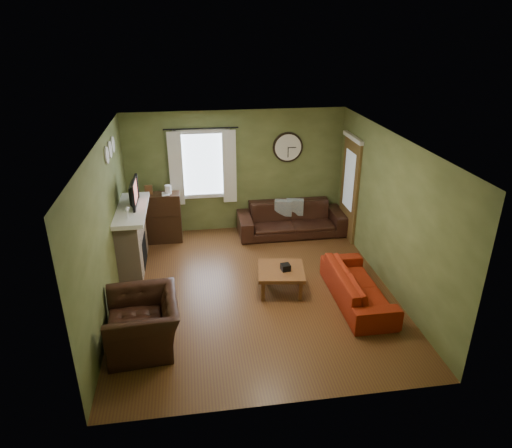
{
  "coord_description": "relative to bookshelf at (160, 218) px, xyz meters",
  "views": [
    {
      "loc": [
        -0.95,
        -6.65,
        4.24
      ],
      "look_at": [
        0.1,
        0.4,
        1.05
      ],
      "focal_mm": 32.0,
      "sensor_mm": 36.0,
      "label": 1
    }
  ],
  "objects": [
    {
      "name": "wall_clock",
      "position": [
        2.75,
        0.38,
        1.28
      ],
      "size": [
        0.64,
        0.06,
        0.64
      ],
      "primitive_type": null,
      "color": "white",
      "rests_on": "wall_back"
    },
    {
      "name": "wall_right",
      "position": [
        3.95,
        -2.17,
        0.78
      ],
      "size": [
        0.0,
        5.2,
        2.6
      ],
      "primitive_type": "cube",
      "color": "#5D6936",
      "rests_on": "ground"
    },
    {
      "name": "sofa_red",
      "position": [
        3.28,
        -2.75,
        -0.25
      ],
      "size": [
        0.73,
        1.87,
        0.55
      ],
      "primitive_type": "imported",
      "rotation": [
        0.0,
        0.0,
        1.57
      ],
      "color": "maroon",
      "rests_on": "floor"
    },
    {
      "name": "medallion_right",
      "position": [
        -0.63,
        -0.67,
        1.73
      ],
      "size": [
        0.28,
        0.28,
        0.03
      ],
      "primitive_type": "cylinder",
      "color": "white",
      "rests_on": "wall_left"
    },
    {
      "name": "ceiling",
      "position": [
        1.65,
        -2.17,
        2.08
      ],
      "size": [
        4.6,
        5.2,
        0.0
      ],
      "primitive_type": "cube",
      "color": "white",
      "rests_on": "ground"
    },
    {
      "name": "tv",
      "position": [
        -0.4,
        -0.87,
        0.83
      ],
      "size": [
        0.08,
        0.6,
        0.35
      ],
      "primitive_type": "imported",
      "rotation": [
        0.0,
        0.0,
        1.57
      ],
      "color": "black",
      "rests_on": "mantel"
    },
    {
      "name": "pillow_right",
      "position": [
        2.62,
        0.1,
        0.03
      ],
      "size": [
        0.39,
        0.21,
        0.37
      ],
      "primitive_type": "cube",
      "rotation": [
        0.0,
        0.0,
        -0.29
      ],
      "color": "gray",
      "rests_on": "sofa_brown"
    },
    {
      "name": "wall_back",
      "position": [
        1.65,
        0.43,
        0.78
      ],
      "size": [
        4.6,
        0.0,
        2.6
      ],
      "primitive_type": "cube",
      "color": "#5D6936",
      "rests_on": "ground"
    },
    {
      "name": "book",
      "position": [
        0.09,
        -0.06,
        0.44
      ],
      "size": [
        0.17,
        0.23,
        0.02
      ],
      "primitive_type": "imported",
      "rotation": [
        0.0,
        0.0,
        0.05
      ],
      "color": "brown",
      "rests_on": "bookshelf"
    },
    {
      "name": "pillow_left",
      "position": [
        2.88,
        0.11,
        0.03
      ],
      "size": [
        0.39,
        0.2,
        0.37
      ],
      "primitive_type": "cube",
      "rotation": [
        0.0,
        0.0,
        -0.25
      ],
      "color": "gray",
      "rests_on": "sofa_brown"
    },
    {
      "name": "bookshelf",
      "position": [
        0.0,
        0.0,
        0.0
      ],
      "size": [
        0.88,
        0.37,
        1.04
      ],
      "primitive_type": null,
      "color": "black",
      "rests_on": "floor"
    },
    {
      "name": "wine_glass_a",
      "position": [
        -0.4,
        -1.55,
        0.76
      ],
      "size": [
        0.07,
        0.07,
        0.19
      ],
      "primitive_type": null,
      "color": "white",
      "rests_on": "mantel"
    },
    {
      "name": "coffee_table",
      "position": [
        2.1,
        -2.26,
        -0.32
      ],
      "size": [
        0.87,
        0.87,
        0.41
      ],
      "primitive_type": null,
      "rotation": [
        0.0,
        0.0,
        -0.15
      ],
      "color": "brown",
      "rests_on": "floor"
    },
    {
      "name": "curtain_left",
      "position": [
        0.4,
        0.31,
        0.93
      ],
      "size": [
        0.28,
        0.04,
        1.55
      ],
      "primitive_type": "cube",
      "color": "silver",
      "rests_on": "wall_back"
    },
    {
      "name": "sofa_brown",
      "position": [
        2.78,
        -0.04,
        -0.19
      ],
      "size": [
        2.29,
        0.89,
        0.67
      ],
      "primitive_type": "imported",
      "color": "black",
      "rests_on": "floor"
    },
    {
      "name": "tv_screen",
      "position": [
        -0.32,
        -0.87,
        0.89
      ],
      "size": [
        0.02,
        0.62,
        0.36
      ],
      "primitive_type": "cube",
      "color": "#994C3F",
      "rests_on": "mantel"
    },
    {
      "name": "armchair",
      "position": [
        -0.09,
        -3.38,
        -0.15
      ],
      "size": [
        1.08,
        1.21,
        0.73
      ],
      "primitive_type": "imported",
      "rotation": [
        0.0,
        0.0,
        -1.48
      ],
      "color": "black",
      "rests_on": "floor"
    },
    {
      "name": "tissue_box",
      "position": [
        2.17,
        -2.3,
        -0.12
      ],
      "size": [
        0.16,
        0.16,
        0.11
      ],
      "primitive_type": "cube",
      "rotation": [
        0.0,
        0.0,
        0.13
      ],
      "color": "black",
      "rests_on": "coffee_table"
    },
    {
      "name": "curtain_right",
      "position": [
        1.5,
        0.31,
        0.93
      ],
      "size": [
        0.28,
        0.04,
        1.55
      ],
      "primitive_type": "cube",
      "color": "silver",
      "rests_on": "wall_back"
    },
    {
      "name": "medallion_left",
      "position": [
        -0.63,
        -1.37,
        1.73
      ],
      "size": [
        0.28,
        0.28,
        0.03
      ],
      "primitive_type": "cylinder",
      "color": "white",
      "rests_on": "wall_left"
    },
    {
      "name": "window_pane",
      "position": [
        0.95,
        0.41,
        0.98
      ],
      "size": [
        1.0,
        0.02,
        1.3
      ],
      "primitive_type": null,
      "color": "silver",
      "rests_on": "wall_back"
    },
    {
      "name": "curtain_rod",
      "position": [
        0.95,
        0.31,
        1.75
      ],
      "size": [
        0.03,
        0.03,
        1.5
      ],
      "primitive_type": "cylinder",
      "color": "black",
      "rests_on": "wall_back"
    },
    {
      "name": "wall_front",
      "position": [
        1.65,
        -4.77,
        0.78
      ],
      "size": [
        4.6,
        0.0,
        2.6
      ],
      "primitive_type": "cube",
      "color": "#5D6936",
      "rests_on": "ground"
    },
    {
      "name": "mantel",
      "position": [
        -0.42,
        -1.02,
        0.62
      ],
      "size": [
        0.58,
        1.6,
        0.08
      ],
      "primitive_type": "cube",
      "color": "white",
      "rests_on": "fireplace"
    },
    {
      "name": "wall_left",
      "position": [
        -0.65,
        -2.17,
        0.78
      ],
      "size": [
        0.0,
        5.2,
        2.6
      ],
      "primitive_type": "cube",
      "color": "#5D6936",
      "rests_on": "ground"
    },
    {
      "name": "firebox",
      "position": [
        -0.26,
        -1.02,
        -0.22
      ],
      "size": [
        0.04,
        0.6,
        0.55
      ],
      "primitive_type": "cube",
      "color": "black",
      "rests_on": "fireplace"
    },
    {
      "name": "door",
      "position": [
        3.92,
        -0.32,
        0.53
      ],
      "size": [
        0.05,
        0.9,
        2.1
      ],
      "primitive_type": "cube",
      "color": "brown",
      "rests_on": "floor"
    },
    {
      "name": "wine_glass_b",
      "position": [
        -0.4,
        -1.46,
        0.76
      ],
      "size": [
        0.07,
        0.07,
        0.19
      ],
      "primitive_type": null,
      "color": "white",
      "rests_on": "mantel"
    },
    {
      "name": "fireplace",
      "position": [
        -0.45,
        -1.02,
        0.03
      ],
      "size": [
        0.4,
        1.4,
        1.1
      ],
      "primitive_type": "cube",
      "color": "tan",
      "rests_on": "floor"
    },
    {
      "name": "floor",
      "position": [
        1.65,
        -2.17,
        -0.52
      ],
      "size": [
        4.6,
        5.2,
        0.0
      ],
      "primitive_type": "cube",
      "color": "brown",
      "rests_on": "ground"
    },
    {
      "name": "medallion_mid",
      "position": [
        -0.63,
        -1.02,
        1.73
      ],
      "size": [
        0.28,
        0.28,
        0.03
      ],
      "primitive_type": "cylinder",
      "color": "white",
      "rests_on": "wall_left"
    }
  ]
}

